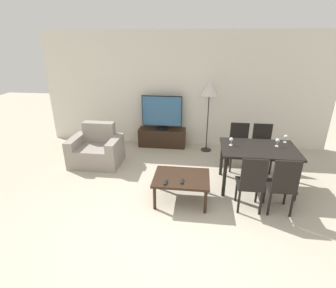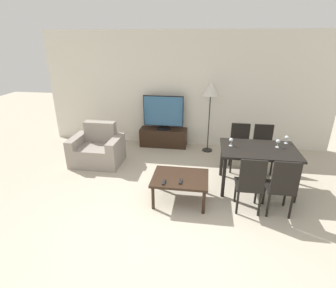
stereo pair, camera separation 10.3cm
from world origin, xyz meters
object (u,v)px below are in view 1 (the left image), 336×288
(tv_stand, at_px, (162,137))
(wine_glass_left, at_px, (231,140))
(remote_secondary, at_px, (182,181))
(wine_glass_center, at_px, (286,137))
(floor_lamp, at_px, (209,91))
(wine_glass_right, at_px, (278,141))
(dining_table, at_px, (258,153))
(coffee_table, at_px, (181,180))
(armchair, at_px, (97,150))
(dining_chair_near, at_px, (251,182))
(remote_primary, at_px, (165,182))
(dining_chair_far, at_px, (262,145))
(tv, at_px, (162,113))
(dining_chair_near_right, at_px, (282,184))
(dining_chair_far_left, at_px, (239,144))

(tv_stand, xyz_separation_m, wine_glass_left, (1.47, -1.66, 0.65))
(remote_secondary, bearing_deg, wine_glass_center, 31.01)
(floor_lamp, height_order, wine_glass_right, floor_lamp)
(dining_table, distance_m, remote_secondary, 1.49)
(tv_stand, distance_m, coffee_table, 2.40)
(armchair, distance_m, wine_glass_right, 3.58)
(tv_stand, distance_m, dining_table, 2.63)
(dining_chair_near, relative_size, wine_glass_center, 6.42)
(floor_lamp, height_order, wine_glass_left, floor_lamp)
(wine_glass_center, bearing_deg, wine_glass_left, -165.12)
(dining_table, relative_size, remote_secondary, 8.55)
(dining_chair_near, distance_m, remote_primary, 1.30)
(coffee_table, relative_size, wine_glass_left, 6.15)
(coffee_table, height_order, dining_chair_far, dining_chair_far)
(remote_secondary, distance_m, wine_glass_left, 1.21)
(wine_glass_center, bearing_deg, coffee_table, -153.13)
(tv, bearing_deg, dining_table, -41.31)
(dining_chair_near_right, height_order, remote_primary, dining_chair_near_right)
(armchair, height_order, dining_chair_near, dining_chair_near)
(dining_chair_far_left, bearing_deg, wine_glass_center, -30.80)
(dining_chair_near, xyz_separation_m, dining_chair_near_right, (0.45, 0.00, 0.00))
(tv_stand, xyz_separation_m, dining_chair_far_left, (1.72, -0.96, 0.29))
(coffee_table, height_order, dining_chair_near_right, dining_chair_near_right)
(wine_glass_right, bearing_deg, remote_primary, -153.43)
(dining_chair_near_right, bearing_deg, coffee_table, 174.19)
(tv_stand, bearing_deg, wine_glass_center, -29.64)
(dining_chair_far_left, relative_size, wine_glass_right, 6.42)
(floor_lamp, relative_size, wine_glass_right, 11.19)
(dining_chair_far_left, height_order, floor_lamp, floor_lamp)
(tv, height_order, floor_lamp, floor_lamp)
(remote_secondary, distance_m, wine_glass_right, 1.85)
(dining_chair_near, distance_m, dining_chair_far_left, 1.50)
(armchair, distance_m, dining_chair_far, 3.42)
(dining_chair_near_right, relative_size, remote_secondary, 6.25)
(wine_glass_left, bearing_deg, remote_secondary, -134.48)
(wine_glass_left, bearing_deg, wine_glass_right, 3.60)
(dining_chair_far, xyz_separation_m, floor_lamp, (-1.08, 0.81, 0.91))
(dining_chair_near, bearing_deg, floor_lamp, 105.19)
(dining_chair_far, relative_size, dining_chair_near_right, 1.00)
(armchair, height_order, tv, tv)
(tv_stand, height_order, coffee_table, tv_stand)
(dining_chair_far, relative_size, remote_secondary, 6.25)
(armchair, bearing_deg, remote_secondary, -34.68)
(armchair, bearing_deg, wine_glass_left, -10.89)
(coffee_table, bearing_deg, dining_chair_near, -8.23)
(dining_chair_far, bearing_deg, dining_chair_near, -106.63)
(tv_stand, height_order, dining_chair_far, dining_chair_far)
(remote_primary, relative_size, remote_secondary, 1.00)
(dining_chair_far_left, height_order, wine_glass_right, dining_chair_far_left)
(dining_chair_far, xyz_separation_m, remote_secondary, (-1.49, -1.51, -0.06))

